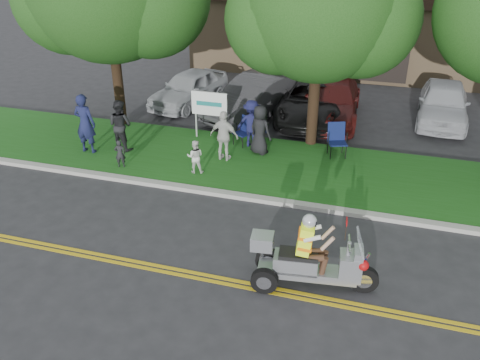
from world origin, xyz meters
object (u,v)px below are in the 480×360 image
(spectator_adult_left, at_px, (85,123))
(parked_car_right, at_px, (332,100))
(trike_scooter, at_px, (308,262))
(lawn_chair_b, at_px, (337,137))
(parked_car_left, at_px, (257,97))
(parked_car_far_right, at_px, (443,103))
(parked_car_mid, at_px, (311,101))
(parked_car_far_left, at_px, (189,88))
(lawn_chair_a, at_px, (244,129))
(spectator_adult_mid, at_px, (120,125))
(spectator_adult_right, at_px, (224,136))

(spectator_adult_left, bearing_deg, parked_car_right, -140.23)
(trike_scooter, height_order, spectator_adult_left, spectator_adult_left)
(trike_scooter, relative_size, lawn_chair_b, 2.52)
(parked_car_left, xyz_separation_m, parked_car_far_right, (6.82, 1.47, -0.04))
(parked_car_mid, bearing_deg, lawn_chair_b, -71.43)
(trike_scooter, distance_m, parked_car_far_left, 12.07)
(parked_car_right, bearing_deg, trike_scooter, -87.98)
(lawn_chair_a, height_order, spectator_adult_mid, spectator_adult_mid)
(spectator_adult_left, xyz_separation_m, parked_car_right, (7.12, 5.63, -0.36))
(lawn_chair_a, height_order, lawn_chair_b, lawn_chair_b)
(lawn_chair_a, distance_m, parked_car_mid, 3.74)
(lawn_chair_a, xyz_separation_m, parked_car_right, (2.43, 3.58, 0.07))
(trike_scooter, xyz_separation_m, parked_car_left, (-3.67, 9.52, 0.18))
(spectator_adult_left, xyz_separation_m, parked_car_far_right, (11.14, 6.46, -0.33))
(lawn_chair_b, bearing_deg, trike_scooter, -108.12)
(lawn_chair_b, bearing_deg, spectator_adult_left, 174.72)
(lawn_chair_a, bearing_deg, trike_scooter, -36.02)
(spectator_adult_mid, bearing_deg, lawn_chair_a, -145.89)
(spectator_adult_right, height_order, parked_car_right, spectator_adult_right)
(lawn_chair_a, relative_size, lawn_chair_b, 0.90)
(spectator_adult_mid, relative_size, parked_car_far_right, 0.38)
(trike_scooter, height_order, parked_car_right, trike_scooter)
(spectator_adult_mid, relative_size, parked_car_right, 0.34)
(spectator_adult_right, bearing_deg, lawn_chair_a, -95.77)
(trike_scooter, height_order, spectator_adult_right, trike_scooter)
(spectator_adult_left, distance_m, spectator_adult_mid, 1.09)
(lawn_chair_b, xyz_separation_m, spectator_adult_right, (-3.31, -1.38, 0.20))
(spectator_adult_mid, height_order, parked_car_left, spectator_adult_mid)
(lawn_chair_a, height_order, spectator_adult_left, spectator_adult_left)
(parked_car_far_left, height_order, parked_car_mid, parked_car_mid)
(lawn_chair_a, distance_m, spectator_adult_left, 5.14)
(lawn_chair_b, height_order, parked_car_far_right, parked_car_far_right)
(parked_car_far_right, bearing_deg, lawn_chair_a, -142.47)
(lawn_chair_a, relative_size, spectator_adult_right, 0.60)
(trike_scooter, distance_m, spectator_adult_left, 9.19)
(lawn_chair_a, distance_m, parked_car_left, 2.97)
(lawn_chair_a, bearing_deg, spectator_adult_mid, -130.19)
(parked_car_left, bearing_deg, lawn_chair_a, -59.19)
(parked_car_left, bearing_deg, parked_car_mid, 34.88)
(trike_scooter, relative_size, parked_car_left, 0.56)
(spectator_adult_right, relative_size, parked_car_far_left, 0.39)
(trike_scooter, distance_m, spectator_adult_right, 6.33)
(parked_car_left, height_order, parked_car_mid, parked_car_left)
(lawn_chair_b, height_order, parked_car_mid, parked_car_mid)
(spectator_adult_left, relative_size, parked_car_mid, 0.38)
(lawn_chair_a, xyz_separation_m, parked_car_left, (-0.37, 2.94, 0.15))
(parked_car_right, bearing_deg, spectator_adult_left, -144.53)
(lawn_chair_b, distance_m, spectator_adult_left, 8.02)
(trike_scooter, xyz_separation_m, parked_car_mid, (-1.63, 9.93, 0.10))
(spectator_adult_mid, bearing_deg, spectator_adult_left, 39.74)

